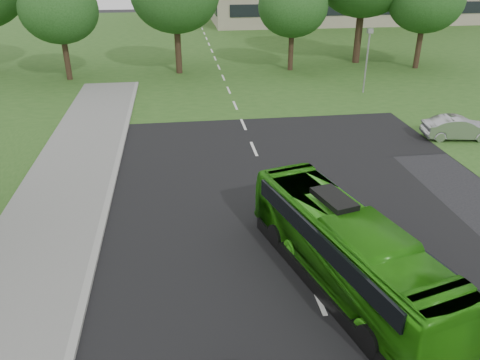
{
  "coord_description": "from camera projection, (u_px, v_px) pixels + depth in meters",
  "views": [
    {
      "loc": [
        -3.9,
        -13.09,
        9.6
      ],
      "look_at": [
        -1.7,
        3.09,
        1.6
      ],
      "focal_mm": 35.0,
      "sensor_mm": 36.0,
      "label": 1
    }
  ],
  "objects": [
    {
      "name": "ground",
      "position": [
        300.0,
        257.0,
        16.34
      ],
      "size": [
        160.0,
        160.0,
        0.0
      ],
      "primitive_type": "plane",
      "color": "black",
      "rests_on": "ground"
    },
    {
      "name": "camera_pole",
      "position": [
        368.0,
        52.0,
        34.03
      ],
      "size": [
        0.48,
        0.45,
        4.67
      ],
      "rotation": [
        0.0,
        0.0,
        0.4
      ],
      "color": "gray",
      "rests_on": "ground"
    },
    {
      "name": "tree_park_a",
      "position": [
        59.0,
        10.0,
        36.55
      ],
      "size": [
        6.07,
        6.07,
        8.07
      ],
      "color": "black",
      "rests_on": "ground"
    },
    {
      "name": "tree_park_c",
      "position": [
        293.0,
        7.0,
        39.72
      ],
      "size": [
        5.95,
        5.95,
        7.9
      ],
      "color": "black",
      "rests_on": "ground"
    },
    {
      "name": "tree_park_e",
      "position": [
        426.0,
        0.0,
        40.23
      ],
      "size": [
        6.41,
        6.41,
        8.55
      ],
      "color": "black",
      "rests_on": "ground"
    },
    {
      "name": "street_surfaces",
      "position": [
        223.0,
        88.0,
        36.53
      ],
      "size": [
        120.0,
        120.0,
        0.15
      ],
      "color": "black",
      "rests_on": "ground"
    },
    {
      "name": "sedan",
      "position": [
        458.0,
        128.0,
        26.38
      ],
      "size": [
        4.05,
        1.92,
        1.28
      ],
      "primitive_type": "imported",
      "rotation": [
        0.0,
        0.0,
        1.42
      ],
      "color": "#A6A7AA",
      "rests_on": "ground"
    },
    {
      "name": "bus",
      "position": [
        346.0,
        250.0,
        14.51
      ],
      "size": [
        4.41,
        9.33,
        2.53
      ],
      "primitive_type": "imported",
      "rotation": [
        0.0,
        0.0,
        0.26
      ],
      "color": "#2C9112",
      "rests_on": "ground"
    }
  ]
}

